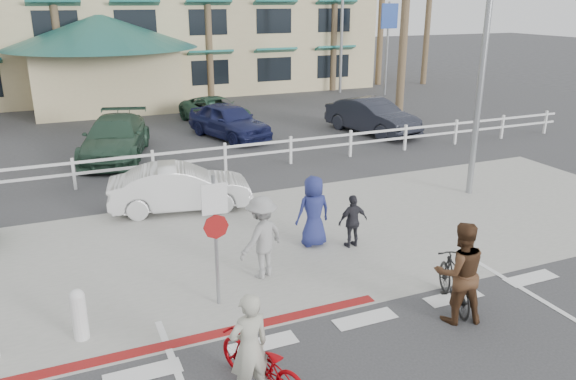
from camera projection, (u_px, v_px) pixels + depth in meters
name	position (u px, v px, depth m)	size (l,w,h in m)	color
ground	(383.00, 337.00, 9.73)	(140.00, 140.00, 0.00)	#333335
sidewalk_plaza	(283.00, 239.00, 13.64)	(22.00, 7.00, 0.01)	gray
cross_street	(233.00, 191.00, 17.12)	(40.00, 5.00, 0.01)	#333335
parking_lot	(168.00, 128.00, 25.39)	(50.00, 16.00, 0.01)	#333335
curb_red	(196.00, 339.00, 9.65)	(7.00, 0.25, 0.02)	maroon
rail_fence	(228.00, 157.00, 18.89)	(29.40, 0.16, 1.00)	silver
sign_post	(216.00, 234.00, 10.32)	(0.50, 0.10, 2.90)	gray
bollard_0	(79.00, 314.00, 9.53)	(0.26, 0.26, 0.95)	silver
streetlight_0	(486.00, 39.00, 15.47)	(0.60, 2.00, 9.00)	gray
streetlight_1	(342.00, 13.00, 33.54)	(0.60, 2.00, 9.50)	gray
info_sign	(387.00, 48.00, 33.17)	(1.20, 0.16, 5.60)	navy
bike_red	(262.00, 362.00, 8.28)	(0.63, 1.80, 0.94)	#890207
rider_red	(249.00, 348.00, 7.97)	(0.62, 0.41, 1.71)	#A3A292
bike_black	(454.00, 281.00, 10.59)	(0.47, 1.66, 1.00)	black
rider_black	(460.00, 272.00, 9.95)	(0.93, 0.72, 1.91)	#462B19
pedestrian_a	(262.00, 237.00, 11.57)	(1.15, 0.66, 1.78)	gray
pedestrian_child	(353.00, 221.00, 13.06)	(0.75, 0.31, 1.29)	#28272E
pedestrian_b	(313.00, 211.00, 13.09)	(0.83, 0.54, 1.71)	navy
car_white_sedan	(180.00, 188.00, 15.41)	(1.34, 3.84, 1.27)	silver
lot_car_1	(115.00, 138.00, 20.50)	(2.06, 5.06, 1.47)	#274433
lot_car_2	(229.00, 121.00, 23.39)	(1.72, 4.28, 1.46)	#171B47
lot_car_3	(372.00, 116.00, 24.20)	(1.57, 4.51, 1.49)	black
lot_car_5	(216.00, 111.00, 26.11)	(2.01, 4.35, 1.21)	#274D3A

